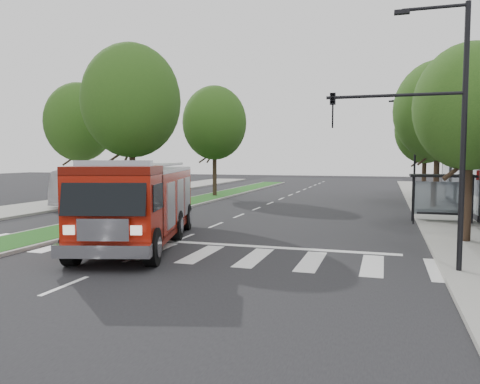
% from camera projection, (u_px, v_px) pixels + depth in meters
% --- Properties ---
extents(ground, '(140.00, 140.00, 0.00)m').
position_uv_depth(ground, '(184.00, 238.00, 20.43)').
color(ground, black).
rests_on(ground, ground).
extents(sidewalk_right, '(5.00, 80.00, 0.15)m').
position_uv_depth(sidewalk_right, '(462.00, 219.00, 26.25)').
color(sidewalk_right, gray).
rests_on(sidewalk_right, ground).
extents(sidewalk_left, '(5.00, 80.00, 0.15)m').
position_uv_depth(sidewalk_left, '(58.00, 204.00, 34.24)').
color(sidewalk_left, gray).
rests_on(sidewalk_left, ground).
extents(median, '(3.00, 50.00, 0.15)m').
position_uv_depth(median, '(206.00, 198.00, 39.34)').
color(median, gray).
rests_on(median, ground).
extents(bus_shelter, '(3.20, 1.60, 2.61)m').
position_uv_depth(bus_shelter, '(442.00, 185.00, 24.73)').
color(bus_shelter, black).
rests_on(bus_shelter, ground).
extents(tree_right_near, '(4.40, 4.40, 8.05)m').
position_uv_depth(tree_right_near, '(470.00, 107.00, 18.52)').
color(tree_right_near, black).
rests_on(tree_right_near, ground).
extents(tree_right_mid, '(5.60, 5.60, 9.72)m').
position_uv_depth(tree_right_mid, '(438.00, 111.00, 29.88)').
color(tree_right_mid, black).
rests_on(tree_right_mid, ground).
extents(tree_right_far, '(5.00, 5.00, 8.73)m').
position_uv_depth(tree_right_far, '(425.00, 130.00, 39.45)').
color(tree_right_far, black).
rests_on(tree_right_far, ground).
extents(tree_median_near, '(5.80, 5.80, 10.16)m').
position_uv_depth(tree_median_near, '(131.00, 101.00, 27.41)').
color(tree_median_near, black).
rests_on(tree_median_near, ground).
extents(tree_median_far, '(5.60, 5.60, 9.72)m').
position_uv_depth(tree_median_far, '(214.00, 123.00, 40.77)').
color(tree_median_far, black).
rests_on(tree_median_far, ground).
extents(tree_left_mid, '(5.20, 5.20, 9.16)m').
position_uv_depth(tree_left_mid, '(79.00, 122.00, 35.54)').
color(tree_left_mid, black).
rests_on(tree_left_mid, ground).
extents(streetlight_right_near, '(4.08, 0.22, 8.00)m').
position_uv_depth(streetlight_right_near, '(432.00, 119.00, 13.91)').
color(streetlight_right_near, black).
rests_on(streetlight_right_near, ground).
extents(streetlight_right_far, '(2.11, 0.20, 8.00)m').
position_uv_depth(streetlight_right_far, '(413.00, 145.00, 36.08)').
color(streetlight_right_far, black).
rests_on(streetlight_right_far, ground).
extents(fire_engine, '(5.47, 10.30, 3.43)m').
position_uv_depth(fire_engine, '(140.00, 204.00, 18.88)').
color(fire_engine, '#5D0D05').
rests_on(fire_engine, ground).
extents(city_bus, '(3.76, 10.44, 2.85)m').
position_uv_depth(city_bus, '(113.00, 185.00, 35.02)').
color(city_bus, silver).
rests_on(city_bus, ground).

